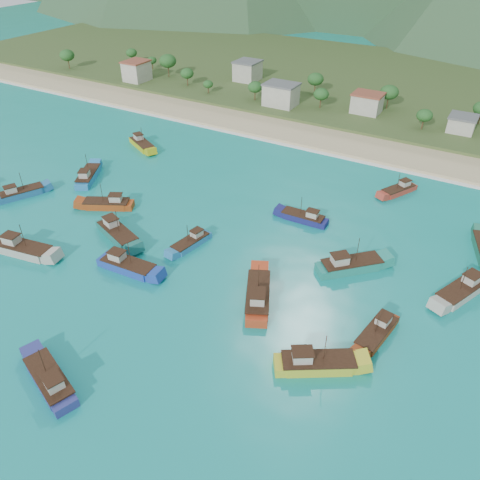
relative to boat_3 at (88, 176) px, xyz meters
The scene contains 22 objects.
ground 58.99m from the boat_3, 25.84° to the right, with size 600.00×600.00×0.00m, color #0B8278.
beach 75.22m from the boat_3, 45.11° to the left, with size 400.00×18.00×1.20m, color beige.
land 126.02m from the boat_3, 65.09° to the left, with size 400.00×110.00×2.40m, color #385123.
surf_line 68.82m from the boat_3, 39.52° to the left, with size 400.00×2.50×0.08m, color white.
village 98.10m from the boat_3, 50.16° to the left, with size 211.34×30.24×6.85m.
vegetation 92.65m from the boat_3, 57.77° to the left, with size 274.26×25.64×8.70m.
boat_3 is the anchor object (origin of this frame).
boat_4 30.99m from the boat_3, 67.70° to the right, with size 12.73×5.68×7.26m.
boat_7 78.26m from the boat_3, 11.86° to the right, with size 4.64×10.44×5.96m.
boat_9 39.50m from the boat_3, 34.83° to the right, with size 11.69×4.15×6.79m.
boat_11 39.38m from the boat_3, 15.36° to the right, with size 4.27×9.63×5.49m.
boat_12 59.76m from the boat_3, 17.58° to the right, with size 8.76×12.84×7.38m.
boat_17 54.20m from the boat_3, ahead, with size 10.11×3.23×5.93m.
boat_21 62.32m from the boat_3, 49.62° to the right, with size 11.84×7.01×6.72m.
boat_22 67.57m from the boat_3, ahead, with size 11.33×11.20×7.27m.
boat_23 15.65m from the boat_3, 29.51° to the right, with size 11.28×7.98×6.51m.
boat_25 21.79m from the boat_3, 93.33° to the left, with size 11.24×7.85×6.48m.
boat_26 74.60m from the boat_3, 24.84° to the left, with size 6.97×9.88×5.70m.
boat_27 15.70m from the boat_3, 117.45° to the right, with size 7.34×10.90×6.25m.
boat_28 75.68m from the boat_3, 20.41° to the right, with size 11.78×9.14×6.93m.
boat_29 86.33m from the boat_3, ahead, with size 7.88×12.07×6.90m.
boat_30 28.30m from the boat_3, 33.36° to the right, with size 12.54×7.45×7.12m.
Camera 1 is at (30.79, -44.76, 53.38)m, focal length 35.00 mm.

